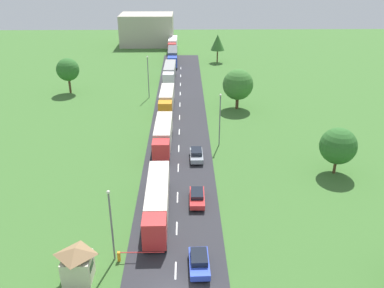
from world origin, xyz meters
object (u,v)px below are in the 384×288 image
Objects in this scene: tree_birch at (218,42)px; tree_pine at (238,85)px; truck_sixth at (173,44)px; barrier_gate at (127,255)px; truck_fourth at (170,73)px; truck_fifth at (173,56)px; truck_lead at (157,200)px; guard_booth at (77,264)px; lamppost_third at (148,75)px; lamppost_second at (220,117)px; car_lead at (199,262)px; person_lead at (79,260)px; tree_elm at (338,146)px; car_second at (197,197)px; tree_oak at (68,70)px; truck_second at (163,135)px; truck_third at (167,99)px; distant_building at (147,30)px; lamppost_lead at (111,222)px; car_third at (196,155)px.

tree_birch is 37.65m from tree_pine.
truck_sixth is 2.64× the size of barrier_gate.
truck_fifth is (0.27, 17.67, -0.05)m from truck_fourth.
truck_lead is at bearing -89.99° from truck_fifth.
truck_lead is at bearing 56.75° from guard_booth.
lamppost_third is at bearing 158.49° from tree_pine.
lamppost_second reaches higher than tree_pine.
car_lead is 11.31m from guard_booth.
person_lead is 36.01m from tree_elm.
car_second is (4.63, 2.56, -1.27)m from truck_lead.
truck_second is at bearing -52.65° from tree_oak.
truck_second is 1.06× the size of truck_third.
tree_elm is (28.07, -33.23, -0.74)m from lamppost_third.
tree_birch is at bearing 84.58° from car_lead.
truck_third is 18.76m from lamppost_second.
lamppost_third is (-4.29, 42.89, 2.80)m from truck_lead.
distant_building is at bearing 96.28° from truck_second.
tree_pine is at bearing -16.70° from tree_oak.
car_lead is 83.07m from tree_birch.
lamppost_lead is (-3.85, -7.45, 2.36)m from truck_lead.
truck_fourth is at bearing 118.29° from tree_elm.
lamppost_second is (3.99, 16.64, 3.89)m from car_second.
truck_fourth is at bearing -89.82° from truck_sixth.
car_lead is at bearing -95.42° from tree_birch.
car_second is at bearing 48.45° from guard_booth.
car_lead is 0.53× the size of lamppost_lead.
lamppost_third is at bearing 90.50° from lamppost_lead.
truck_fourth is 3.06× the size of car_third.
car_second is (4.92, -51.82, -1.43)m from truck_fourth.
distant_building reaches higher than car_third.
truck_fourth is 0.77× the size of distant_building.
lamppost_third is (-4.12, 24.59, 2.70)m from truck_second.
truck_fourth is at bearing 126.57° from tree_pine.
tree_oak is 53.24m from distant_building.
car_third reaches higher than barrier_gate.
person_lead is at bearing -159.94° from lamppost_lead.
guard_booth reaches higher than car_second.
car_second is 16.19m from person_lead.
truck_second is 27.83m from person_lead.
lamppost_second reaches higher than truck_sixth.
truck_sixth reaches higher than barrier_gate.
car_third is at bearing -125.65° from lamppost_second.
guard_booth is at bearing -131.55° from car_second.
truck_second is 0.97× the size of truck_fourth.
lamppost_lead reaches higher than barrier_gate.
tree_oak is at bearing 108.27° from lamppost_lead.
truck_lead is 35.52m from truck_third.
lamppost_lead is 46.67m from tree_pine.
car_lead is 0.50× the size of lamppost_second.
truck_fifth reaches higher than truck_lead.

